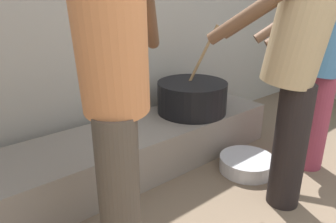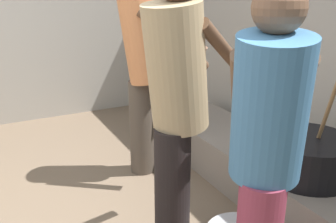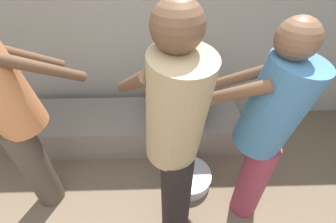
# 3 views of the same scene
# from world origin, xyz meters

# --- Properties ---
(block_enclosure_rear) EXTENTS (5.65, 0.20, 1.98)m
(block_enclosure_rear) POSITION_xyz_m (0.00, 2.53, 0.99)
(block_enclosure_rear) COLOR #9E998E
(block_enclosure_rear) RESTS_ON ground_plane
(hearth_ledge) EXTENTS (2.29, 0.60, 0.34)m
(hearth_ledge) POSITION_xyz_m (-0.26, 2.01, 0.17)
(hearth_ledge) COLOR slate
(hearth_ledge) RESTS_ON ground_plane
(cooking_pot_main) EXTENTS (0.58, 0.58, 0.71)m
(cooking_pot_main) POSITION_xyz_m (0.26, 2.00, 0.47)
(cooking_pot_main) COLOR black
(cooking_pot_main) RESTS_ON hearth_ledge
(cook_in_tan_shirt) EXTENTS (0.57, 0.75, 1.65)m
(cook_in_tan_shirt) POSITION_xyz_m (0.16, 1.08, 0.95)
(cook_in_tan_shirt) COLOR black
(cook_in_tan_shirt) RESTS_ON ground_plane
(cook_in_blue_shirt) EXTENTS (0.70, 0.66, 1.54)m
(cook_in_blue_shirt) POSITION_xyz_m (0.72, 1.20, 0.88)
(cook_in_blue_shirt) COLOR #8C3347
(cook_in_blue_shirt) RESTS_ON ground_plane
(cook_in_orange_shirt) EXTENTS (0.69, 0.72, 1.64)m
(cook_in_orange_shirt) POSITION_xyz_m (-0.85, 1.34, 0.94)
(cook_in_orange_shirt) COLOR #4C4238
(cook_in_orange_shirt) RESTS_ON ground_plane
(metal_mixing_bowl) EXTENTS (0.41, 0.41, 0.11)m
(metal_mixing_bowl) POSITION_xyz_m (0.31, 1.44, 0.06)
(metal_mixing_bowl) COLOR #B7B7BC
(metal_mixing_bowl) RESTS_ON ground_plane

